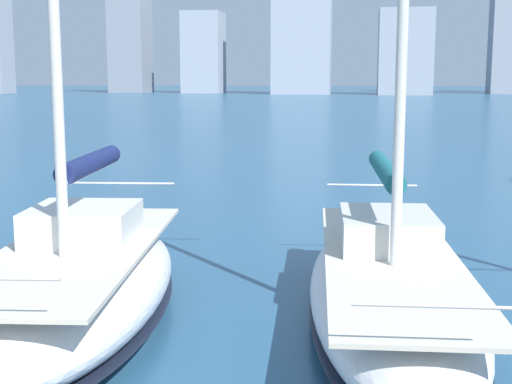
# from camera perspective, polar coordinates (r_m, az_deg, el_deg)

# --- Properties ---
(city_skyline) EXTENTS (167.98, 24.01, 40.88)m
(city_skyline) POSITION_cam_1_polar(r_m,az_deg,el_deg) (166.66, 10.13, 12.74)
(city_skyline) COLOR #9095A0
(city_skyline) RESTS_ON ground
(sailboat_teal) EXTENTS (3.01, 8.99, 11.96)m
(sailboat_teal) POSITION_cam_1_polar(r_m,az_deg,el_deg) (11.55, 10.61, -7.15)
(sailboat_teal) COLOR white
(sailboat_teal) RESTS_ON ground
(sailboat_navy) EXTENTS (3.39, 7.65, 12.69)m
(sailboat_navy) POSITION_cam_1_polar(r_m,az_deg,el_deg) (11.42, -14.08, -7.01)
(sailboat_navy) COLOR white
(sailboat_navy) RESTS_ON ground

